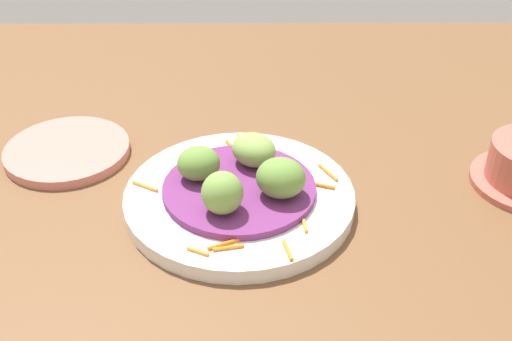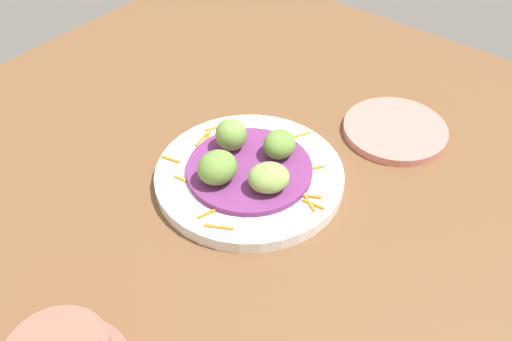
# 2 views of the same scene
# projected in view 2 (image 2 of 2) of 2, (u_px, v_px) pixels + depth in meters

# --- Properties ---
(table_surface) EXTENTS (1.10, 1.10, 0.02)m
(table_surface) POSITION_uv_depth(u_px,v_px,m) (251.00, 193.00, 0.81)
(table_surface) COLOR brown
(table_surface) RESTS_ON ground
(main_plate) EXTENTS (0.26, 0.26, 0.02)m
(main_plate) POSITION_uv_depth(u_px,v_px,m) (249.00, 176.00, 0.81)
(main_plate) COLOR white
(main_plate) RESTS_ON table_surface
(cabbage_bed) EXTENTS (0.17, 0.17, 0.01)m
(cabbage_bed) POSITION_uv_depth(u_px,v_px,m) (249.00, 169.00, 0.80)
(cabbage_bed) COLOR #702D6B
(cabbage_bed) RESTS_ON main_plate
(carrot_garnish) EXTENTS (0.24, 0.24, 0.00)m
(carrot_garnish) POSITION_uv_depth(u_px,v_px,m) (248.00, 173.00, 0.80)
(carrot_garnish) COLOR orange
(carrot_garnish) RESTS_ON main_plate
(guac_scoop_left) EXTENTS (0.06, 0.06, 0.04)m
(guac_scoop_left) POSITION_uv_depth(u_px,v_px,m) (217.00, 167.00, 0.76)
(guac_scoop_left) COLOR olive
(guac_scoop_left) RESTS_ON cabbage_bed
(guac_scoop_center) EXTENTS (0.07, 0.07, 0.04)m
(guac_scoop_center) POSITION_uv_depth(u_px,v_px,m) (269.00, 178.00, 0.75)
(guac_scoop_center) COLOR #84A851
(guac_scoop_center) RESTS_ON cabbage_bed
(guac_scoop_right) EXTENTS (0.05, 0.05, 0.04)m
(guac_scoop_right) POSITION_uv_depth(u_px,v_px,m) (279.00, 144.00, 0.80)
(guac_scoop_right) COLOR olive
(guac_scoop_right) RESTS_ON cabbage_bed
(guac_scoop_back) EXTENTS (0.06, 0.06, 0.05)m
(guac_scoop_back) POSITION_uv_depth(u_px,v_px,m) (231.00, 134.00, 0.81)
(guac_scoop_back) COLOR #759E47
(guac_scoop_back) RESTS_ON cabbage_bed
(side_plate_small) EXTENTS (0.16, 0.16, 0.01)m
(side_plate_small) POSITION_uv_depth(u_px,v_px,m) (395.00, 130.00, 0.89)
(side_plate_small) COLOR tan
(side_plate_small) RESTS_ON table_surface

